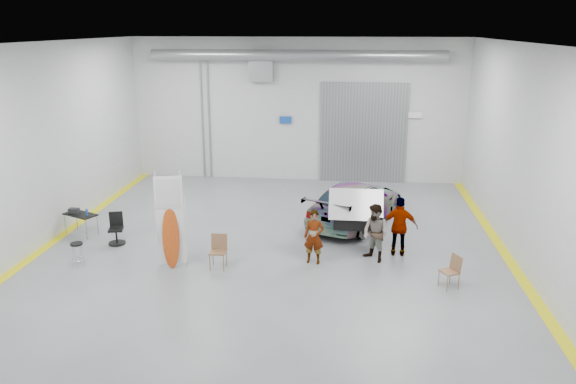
# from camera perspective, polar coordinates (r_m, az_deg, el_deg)

# --- Properties ---
(ground) EXTENTS (16.00, 16.00, 0.00)m
(ground) POSITION_cam_1_polar(r_m,az_deg,el_deg) (16.97, -1.57, -5.76)
(ground) COLOR slate
(ground) RESTS_ON ground
(room_shell) EXTENTS (14.02, 16.18, 6.01)m
(room_shell) POSITION_cam_1_polar(r_m,az_deg,el_deg) (18.03, 0.05, 9.02)
(room_shell) COLOR #B4B7B9
(room_shell) RESTS_ON ground
(sedan_car) EXTENTS (3.73, 5.15, 1.38)m
(sedan_car) POSITION_cam_1_polar(r_m,az_deg,el_deg) (19.13, 6.89, -1.06)
(sedan_car) COLOR silver
(sedan_car) RESTS_ON ground
(person_a) EXTENTS (0.61, 0.44, 1.56)m
(person_a) POSITION_cam_1_polar(r_m,az_deg,el_deg) (15.73, 2.66, -4.57)
(person_a) COLOR #937450
(person_a) RESTS_ON ground
(person_b) EXTENTS (1.02, 1.02, 1.67)m
(person_b) POSITION_cam_1_polar(r_m,az_deg,el_deg) (16.03, 8.87, -4.15)
(person_b) COLOR teal
(person_b) RESTS_ON ground
(person_c) EXTENTS (1.05, 0.50, 1.76)m
(person_c) POSITION_cam_1_polar(r_m,az_deg,el_deg) (16.52, 11.29, -3.46)
(person_c) COLOR #975C32
(person_c) RESTS_ON ground
(surfboard_display) EXTENTS (0.77, 0.32, 2.77)m
(surfboard_display) POSITION_cam_1_polar(r_m,az_deg,el_deg) (15.66, -12.01, -3.70)
(surfboard_display) COLOR white
(surfboard_display) RESTS_ON ground
(folding_chair_near) EXTENTS (0.45, 0.46, 0.93)m
(folding_chair_near) POSITION_cam_1_polar(r_m,az_deg,el_deg) (15.69, -7.10, -6.68)
(folding_chair_near) COLOR brown
(folding_chair_near) RESTS_ON ground
(folding_chair_far) EXTENTS (0.54, 0.66, 0.86)m
(folding_chair_far) POSITION_cam_1_polar(r_m,az_deg,el_deg) (15.05, 16.01, -8.37)
(folding_chair_far) COLOR brown
(folding_chair_far) RESTS_ON ground
(shop_stool) EXTENTS (0.36, 0.36, 0.70)m
(shop_stool) POSITION_cam_1_polar(r_m,az_deg,el_deg) (16.68, -20.59, -6.00)
(shop_stool) COLOR black
(shop_stool) RESTS_ON ground
(work_table) EXTENTS (1.21, 0.94, 0.88)m
(work_table) POSITION_cam_1_polar(r_m,az_deg,el_deg) (19.10, -20.49, -2.09)
(work_table) COLOR gray
(work_table) RESTS_ON ground
(office_chair) EXTENTS (0.51, 0.54, 0.97)m
(office_chair) POSITION_cam_1_polar(r_m,az_deg,el_deg) (17.99, -17.00, -3.75)
(office_chair) COLOR black
(office_chair) RESTS_ON ground
(trunk_lid) EXTENTS (1.61, 0.98, 0.04)m
(trunk_lid) POSITION_cam_1_polar(r_m,az_deg,el_deg) (16.88, 7.03, -0.95)
(trunk_lid) COLOR silver
(trunk_lid) RESTS_ON sedan_car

